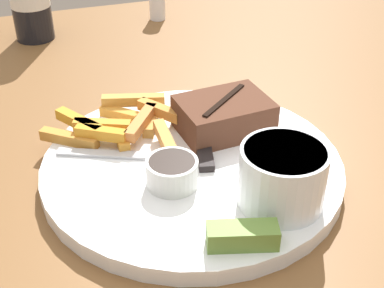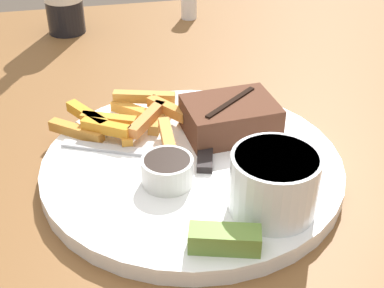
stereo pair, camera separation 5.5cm
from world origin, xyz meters
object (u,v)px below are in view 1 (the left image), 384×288
Objects in this scene: coleslaw_cup at (283,174)px; knife_utensil at (202,136)px; dinner_plate at (192,167)px; steak_portion at (224,115)px; salt_shaker at (157,1)px; dipping_sauce_cup at (172,171)px; fork_utensil at (113,154)px; pickle_spear at (242,236)px.

coleslaw_cup is 0.14m from knife_utensil.
steak_portion is at bearing 40.44° from dinner_plate.
steak_portion is at bearing -95.28° from salt_shaker.
steak_portion is 0.03m from knife_utensil.
steak_portion is at bearing 42.57° from dipping_sauce_cup.
steak_portion reaches higher than dinner_plate.
fork_utensil is 0.46m from salt_shaker.
dipping_sauce_cup is 0.31× the size of knife_utensil.
coleslaw_cup is (0.00, -0.14, 0.01)m from steak_portion.
dinner_plate is 2.98× the size of steak_portion.
steak_portion is at bearing 28.83° from fork_utensil.
dinner_plate is at bearing 121.44° from coleslaw_cup.
coleslaw_cup is 0.56m from salt_shaker.
dinner_plate is 2.48× the size of fork_utensil.
dinner_plate is 4.89× the size of pickle_spear.
steak_portion reaches higher than pickle_spear.
dinner_plate is at bearing 89.93° from pickle_spear.
pickle_spear is at bearing -90.07° from dinner_plate.
fork_utensil is 0.78× the size of knife_utensil.
pickle_spear is (-0.00, -0.13, 0.02)m from dinner_plate.
coleslaw_cup is 0.19m from fork_utensil.
dinner_plate is at bearing -0.00° from fork_utensil.
dipping_sauce_cup is 0.51m from salt_shaker.
knife_utensil is at bearing -99.06° from salt_shaker.
dipping_sauce_cup is (-0.08, -0.08, -0.00)m from steak_portion.
salt_shaker is (0.17, 0.43, 0.01)m from fork_utensil.
fork_utensil is at bearing 106.06° from knife_utensil.
coleslaw_cup is (0.06, -0.09, 0.04)m from dinner_plate.
salt_shaker is (0.04, 0.55, -0.02)m from coleslaw_cup.
fork_utensil is (-0.13, -0.01, -0.02)m from steak_portion.
pickle_spear is at bearing -106.64° from steak_portion.
dinner_plate is at bearing 45.84° from dipping_sauce_cup.
steak_portion is 0.42m from salt_shaker.
fork_utensil reaches higher than dinner_plate.
dinner_plate is 4.87× the size of salt_shaker.
dinner_plate is at bearing -101.22° from salt_shaker.
pickle_spear is (-0.06, -0.04, -0.02)m from coleslaw_cup.
salt_shaker reaches higher than fork_utensil.
pickle_spear is 0.18m from fork_utensil.
knife_utensil is (0.06, 0.07, -0.01)m from dipping_sauce_cup.
fork_utensil is at bearing -174.94° from steak_portion.
coleslaw_cup is at bearing 36.13° from pickle_spear.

